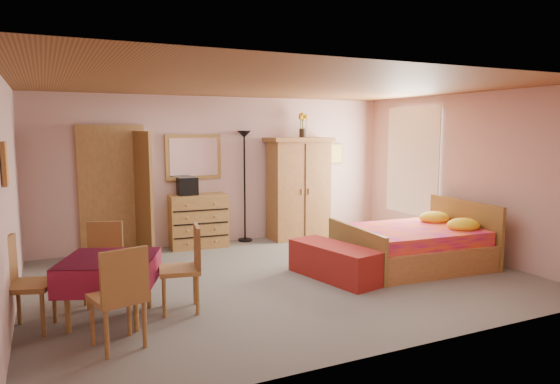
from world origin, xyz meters
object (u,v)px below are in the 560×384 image
wall_mirror (194,157)px  stereo (187,186)px  sunflower_vase (303,125)px  chair_west (29,284)px  wardrobe (299,188)px  bed (412,235)px  chair_north (102,263)px  chair_south (117,296)px  floor_lamp (245,186)px  dining_table (110,289)px  bench (334,262)px  chair_east (180,269)px  chest_of_drawers (198,221)px

wall_mirror → stereo: size_ratio=3.09×
sunflower_vase → chair_west: (-4.57, -2.78, -1.63)m
wardrobe → sunflower_vase: size_ratio=4.14×
bed → chair_north: size_ratio=2.20×
bed → chair_south: size_ratio=2.08×
floor_lamp → dining_table: floor_lamp is taller
dining_table → chair_south: size_ratio=0.95×
chair_north → chair_west: bearing=58.8°
stereo → floor_lamp: bearing=5.1°
bench → dining_table: 2.96m
wardrobe → chair_east: wardrobe is taller
chest_of_drawers → wardrobe: size_ratio=0.52×
sunflower_vase → chair_north: bearing=-150.6°
chair_west → chair_east: 1.51m
wall_mirror → chair_east: size_ratio=1.04×
wardrobe → bench: wardrobe is taller
wall_mirror → chair_east: 3.45m
wardrobe → chair_south: bearing=-136.7°
chair_north → wardrobe: bearing=-131.9°
chair_north → chair_east: size_ratio=0.95×
chair_west → chair_north: bearing=148.1°
bench → chair_north: size_ratio=1.50×
wall_mirror → bench: bearing=-71.1°
stereo → chair_east: bearing=-106.7°
floor_lamp → bench: (0.26, -2.69, -0.77)m
wall_mirror → dining_table: 3.75m
wall_mirror → stereo: 0.55m
bed → chair_west: (-5.11, -0.30, 0.01)m
wall_mirror → floor_lamp: size_ratio=0.50×
bed → chair_west: chair_west is taller
wall_mirror → floor_lamp: floor_lamp is taller
floor_lamp → chair_west: 4.55m
sunflower_vase → chair_south: 5.46m
wardrobe → chair_north: bearing=-150.7°
bed → bench: size_ratio=1.46×
chair_west → chair_east: size_ratio=1.00×
chair_north → chair_east: (0.74, -0.73, 0.02)m
wall_mirror → floor_lamp: (0.90, -0.11, -0.55)m
sunflower_vase → chair_north: (-3.80, -2.14, -1.65)m
bed → chair_east: (-3.61, -0.39, 0.02)m
wall_mirror → stereo: wall_mirror is taller
chair_north → chair_south: bearing=108.3°
floor_lamp → sunflower_vase: sunflower_vase is taller
chest_of_drawers → bed: size_ratio=0.48×
wardrobe → chair_east: bearing=-136.4°
chest_of_drawers → wardrobe: 1.96m
dining_table → bench: bearing=5.1°
chest_of_drawers → bench: chest_of_drawers is taller
wardrobe → bench: size_ratio=1.36×
dining_table → chair_east: chair_east is taller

